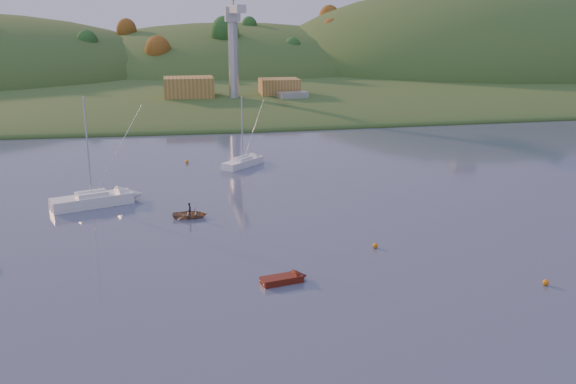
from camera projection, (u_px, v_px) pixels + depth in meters
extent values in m
cube|color=#335221|center=(200.00, 69.00, 249.09)|extent=(620.00, 220.00, 1.50)
ellipsoid|color=#335221|center=(212.00, 88.00, 187.53)|extent=(640.00, 150.00, 7.00)
ellipsoid|color=#335221|center=(231.00, 74.00, 231.90)|extent=(140.00, 120.00, 36.00)
ellipsoid|color=#335221|center=(469.00, 73.00, 232.57)|extent=(150.00, 130.00, 60.00)
cube|color=slate|center=(247.00, 103.00, 147.36)|extent=(42.00, 16.00, 2.40)
cube|color=olive|center=(189.00, 88.00, 145.06)|extent=(11.00, 8.00, 4.80)
cube|color=olive|center=(279.00, 87.00, 149.79)|extent=(9.00, 7.00, 4.00)
cylinder|color=#B7B7BC|center=(233.00, 59.00, 142.20)|extent=(2.20, 2.20, 18.00)
cube|color=#B7B7BC|center=(232.00, 14.00, 139.64)|extent=(3.20, 3.20, 3.20)
cube|color=#B7B7BC|center=(237.00, 9.00, 130.84)|extent=(1.80, 18.00, 1.60)
cube|color=#B7B7BC|center=(230.00, 9.00, 144.10)|extent=(1.80, 10.00, 1.60)
cube|color=white|center=(243.00, 163.00, 91.50)|extent=(6.58, 6.66, 0.99)
cube|color=white|center=(243.00, 159.00, 91.35)|extent=(3.05, 3.06, 0.63)
cylinder|color=silver|center=(242.00, 128.00, 90.16)|extent=(0.18, 0.18, 9.00)
cylinder|color=silver|center=(243.00, 157.00, 91.29)|extent=(2.10, 2.14, 0.12)
cylinder|color=white|center=(243.00, 157.00, 91.26)|extent=(2.02, 2.05, 0.36)
cube|color=white|center=(92.00, 201.00, 72.60)|extent=(9.32, 5.64, 1.23)
cube|color=white|center=(92.00, 195.00, 72.42)|extent=(3.85, 3.06, 0.78)
cylinder|color=silver|center=(88.00, 147.00, 70.93)|extent=(0.18, 0.18, 11.18)
cylinder|color=silver|center=(91.00, 193.00, 72.36)|extent=(3.40, 1.36, 0.12)
cylinder|color=white|center=(91.00, 192.00, 72.33)|extent=(3.06, 1.43, 0.36)
imported|color=#A17F59|center=(190.00, 214.00, 68.55)|extent=(3.90, 2.96, 0.76)
imported|color=black|center=(190.00, 211.00, 68.47)|extent=(0.38, 0.54, 1.40)
cube|color=#57180C|center=(282.00, 280.00, 51.99)|extent=(3.58, 2.04, 0.56)
cone|color=#57180C|center=(301.00, 276.00, 52.63)|extent=(1.44, 1.57, 1.35)
cube|color=slate|center=(293.00, 105.00, 145.38)|extent=(16.28, 8.89, 1.98)
cube|color=#B7B7BC|center=(293.00, 98.00, 144.94)|extent=(7.19, 4.73, 2.65)
sphere|color=orange|center=(546.00, 282.00, 51.50)|extent=(0.50, 0.50, 0.50)
sphere|color=orange|center=(375.00, 245.00, 59.70)|extent=(0.50, 0.50, 0.50)
sphere|color=orange|center=(187.00, 161.00, 93.48)|extent=(0.50, 0.50, 0.50)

